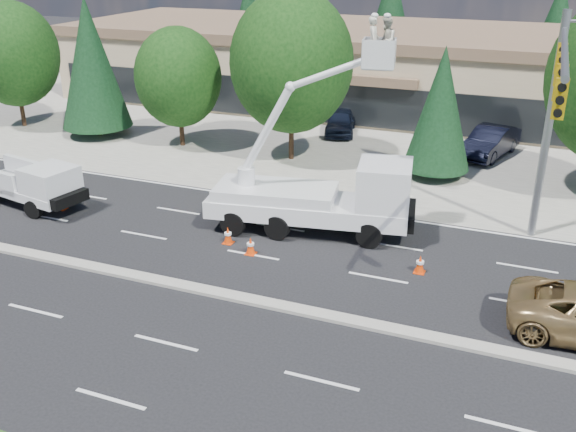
% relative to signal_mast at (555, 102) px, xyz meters
% --- Properties ---
extents(ground, '(140.00, 140.00, 0.00)m').
position_rel_signal_mast_xyz_m(ground, '(-10.03, -7.04, -6.06)').
color(ground, black).
rests_on(ground, ground).
extents(concrete_apron, '(140.00, 22.00, 0.01)m').
position_rel_signal_mast_xyz_m(concrete_apron, '(-10.03, 12.96, -6.05)').
color(concrete_apron, gray).
rests_on(concrete_apron, ground).
extents(road_median, '(120.00, 0.55, 0.12)m').
position_rel_signal_mast_xyz_m(road_median, '(-10.03, -7.04, -6.00)').
color(road_median, gray).
rests_on(road_median, ground).
extents(strip_mall, '(50.40, 15.40, 5.50)m').
position_rel_signal_mast_xyz_m(strip_mall, '(-10.03, 22.93, -3.23)').
color(strip_mall, tan).
rests_on(strip_mall, ground).
extents(tree_front_a, '(5.75, 5.75, 7.98)m').
position_rel_signal_mast_xyz_m(tree_front_a, '(-32.03, 7.96, -1.39)').
color(tree_front_a, '#332114').
rests_on(tree_front_a, ground).
extents(tree_front_b, '(4.26, 4.26, 8.39)m').
position_rel_signal_mast_xyz_m(tree_front_b, '(-26.03, 7.96, -1.56)').
color(tree_front_b, '#332114').
rests_on(tree_front_b, ground).
extents(tree_front_c, '(5.00, 5.00, 6.94)m').
position_rel_signal_mast_xyz_m(tree_front_c, '(-20.03, 7.96, -1.99)').
color(tree_front_c, '#332114').
rests_on(tree_front_c, ground).
extents(tree_front_d, '(6.60, 6.60, 9.16)m').
position_rel_signal_mast_xyz_m(tree_front_d, '(-13.03, 7.96, -0.69)').
color(tree_front_d, '#332114').
rests_on(tree_front_d, ground).
extents(tree_front_e, '(3.39, 3.39, 6.68)m').
position_rel_signal_mast_xyz_m(tree_front_e, '(-5.03, 7.96, -2.47)').
color(tree_front_e, '#332114').
rests_on(tree_front_e, ground).
extents(tree_back_a, '(4.19, 4.19, 8.25)m').
position_rel_signal_mast_xyz_m(tree_back_a, '(-28.03, 34.96, -1.63)').
color(tree_back_a, '#332114').
rests_on(tree_back_a, ground).
extents(tree_back_b, '(4.94, 4.94, 9.73)m').
position_rel_signal_mast_xyz_m(tree_back_b, '(-14.03, 34.96, -0.84)').
color(tree_back_b, '#332114').
rests_on(tree_back_b, ground).
extents(tree_back_c, '(4.45, 4.45, 8.78)m').
position_rel_signal_mast_xyz_m(tree_back_c, '(-0.03, 34.96, -1.35)').
color(tree_back_c, '#332114').
rests_on(tree_back_c, ground).
extents(signal_mast, '(2.76, 10.16, 9.00)m').
position_rel_signal_mast_xyz_m(signal_mast, '(0.00, 0.00, 0.00)').
color(signal_mast, gray).
rests_on(signal_mast, ground).
extents(utility_pickup, '(5.79, 3.05, 2.11)m').
position_rel_signal_mast_xyz_m(utility_pickup, '(-21.47, -2.92, -5.19)').
color(utility_pickup, white).
rests_on(utility_pickup, ground).
extents(bucket_truck, '(8.63, 3.87, 8.88)m').
position_rel_signal_mast_xyz_m(bucket_truck, '(-8.07, -0.71, -4.13)').
color(bucket_truck, white).
rests_on(bucket_truck, ground).
extents(traffic_cone_a, '(0.40, 0.40, 0.70)m').
position_rel_signal_mast_xyz_m(traffic_cone_a, '(-20.07, -2.81, -5.72)').
color(traffic_cone_a, '#E23907').
rests_on(traffic_cone_a, ground).
extents(traffic_cone_b, '(0.40, 0.40, 0.70)m').
position_rel_signal_mast_xyz_m(traffic_cone_b, '(-11.41, -3.22, -5.72)').
color(traffic_cone_b, '#E23907').
rests_on(traffic_cone_b, ground).
extents(traffic_cone_c, '(0.40, 0.40, 0.70)m').
position_rel_signal_mast_xyz_m(traffic_cone_c, '(-10.16, -3.77, -5.72)').
color(traffic_cone_c, '#E23907').
rests_on(traffic_cone_c, ground).
extents(traffic_cone_d, '(0.40, 0.40, 0.70)m').
position_rel_signal_mast_xyz_m(traffic_cone_d, '(-3.72, -2.87, -5.72)').
color(traffic_cone_d, '#E23907').
rests_on(traffic_cone_d, ground).
extents(parked_car_west, '(2.76, 4.70, 1.50)m').
position_rel_signal_mast_xyz_m(parked_car_west, '(-12.03, 13.96, -5.31)').
color(parked_car_west, black).
rests_on(parked_car_west, ground).
extents(parked_car_east, '(3.13, 5.36, 1.67)m').
position_rel_signal_mast_xyz_m(parked_car_east, '(-2.76, 12.51, -5.22)').
color(parked_car_east, black).
rests_on(parked_car_east, ground).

